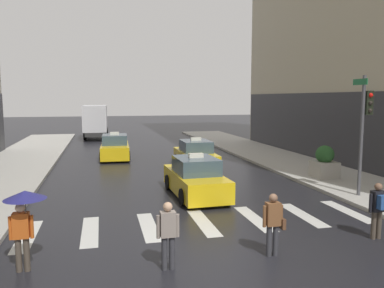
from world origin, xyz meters
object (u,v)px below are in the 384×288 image
at_px(taxi_lead, 195,179).
at_px(pedestrian_with_umbrella, 24,209).
at_px(planter_near_corner, 325,163).
at_px(traffic_light_pole, 365,118).
at_px(box_truck, 96,120).
at_px(pedestrian_with_backpack, 378,206).
at_px(taxi_second, 195,156).
at_px(pedestrian_with_handbag, 273,221).
at_px(taxi_third, 115,148).
at_px(pedestrian_plain_coat, 168,232).

xyz_separation_m(taxi_lead, pedestrian_with_umbrella, (-5.56, -5.91, 0.79)).
bearing_deg(planter_near_corner, traffic_light_pole, -98.29).
bearing_deg(taxi_lead, box_truck, 99.84).
bearing_deg(traffic_light_pole, pedestrian_with_umbrella, -161.96).
xyz_separation_m(taxi_lead, box_truck, (-4.28, 24.71, 1.13)).
bearing_deg(pedestrian_with_backpack, taxi_lead, 122.96).
distance_m(pedestrian_with_umbrella, planter_near_corner, 14.49).
bearing_deg(taxi_lead, taxi_second, 76.09).
bearing_deg(pedestrian_with_handbag, taxi_third, 100.94).
xyz_separation_m(traffic_light_pole, taxi_third, (-9.33, 12.97, -2.53)).
height_order(taxi_second, pedestrian_plain_coat, taxi_second).
height_order(box_truck, pedestrian_with_umbrella, box_truck).
xyz_separation_m(taxi_third, pedestrian_plain_coat, (0.60, -17.57, 0.21)).
relative_size(taxi_lead, pedestrian_with_umbrella, 2.37).
distance_m(taxi_second, pedestrian_plain_coat, 13.37).
relative_size(pedestrian_with_backpack, pedestrian_with_handbag, 1.00).
distance_m(taxi_third, pedestrian_with_backpack, 18.32).
distance_m(pedestrian_with_umbrella, pedestrian_with_handbag, 6.08).
bearing_deg(planter_near_corner, pedestrian_with_backpack, -111.95).
bearing_deg(traffic_light_pole, taxi_third, 125.72).
bearing_deg(pedestrian_with_backpack, pedestrian_plain_coat, -174.77).
bearing_deg(pedestrian_with_handbag, planter_near_corner, 50.61).
height_order(pedestrian_with_handbag, pedestrian_plain_coat, same).
relative_size(pedestrian_with_umbrella, pedestrian_with_handbag, 1.18).
relative_size(pedestrian_with_backpack, planter_near_corner, 1.03).
bearing_deg(pedestrian_with_umbrella, pedestrian_plain_coat, -12.10).
xyz_separation_m(pedestrian_with_umbrella, pedestrian_plain_coat, (3.26, -0.70, -0.58)).
distance_m(traffic_light_pole, pedestrian_with_handbag, 7.79).
xyz_separation_m(pedestrian_with_backpack, pedestrian_plain_coat, (-6.22, -0.57, -0.03)).
distance_m(traffic_light_pole, taxi_third, 16.18).
distance_m(traffic_light_pole, planter_near_corner, 4.20).
distance_m(taxi_second, planter_near_corner, 7.20).
distance_m(traffic_light_pole, pedestrian_plain_coat, 10.13).
height_order(box_truck, pedestrian_with_backpack, box_truck).
bearing_deg(taxi_second, planter_near_corner, -41.55).
distance_m(pedestrian_with_handbag, pedestrian_plain_coat, 2.77).
distance_m(taxi_lead, pedestrian_with_umbrella, 8.16).
xyz_separation_m(pedestrian_with_handbag, planter_near_corner, (6.46, 7.87, -0.06)).
relative_size(traffic_light_pole, taxi_second, 1.05).
bearing_deg(pedestrian_plain_coat, taxi_second, 73.34).
relative_size(pedestrian_with_umbrella, pedestrian_plain_coat, 1.18).
distance_m(taxi_lead, planter_near_corner, 7.07).
bearing_deg(planter_near_corner, taxi_lead, -168.45).
xyz_separation_m(taxi_second, pedestrian_with_umbrella, (-7.10, -12.11, 0.79)).
height_order(taxi_second, taxi_third, same).
height_order(taxi_second, planter_near_corner, taxi_second).
distance_m(box_truck, planter_near_corner, 25.87).
distance_m(taxi_third, pedestrian_plain_coat, 17.59).
bearing_deg(taxi_lead, planter_near_corner, 11.55).
height_order(taxi_second, pedestrian_with_handbag, taxi_second).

